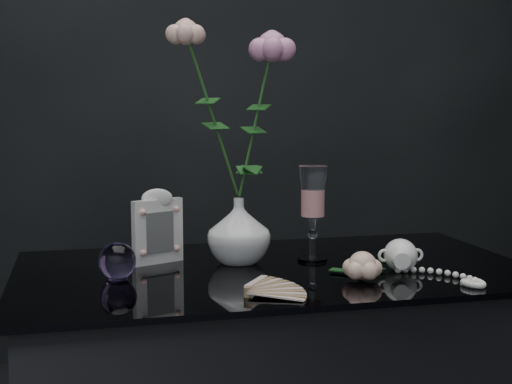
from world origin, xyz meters
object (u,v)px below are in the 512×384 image
object	(u,v)px
wine_glass	(313,214)
paperweight	(117,261)
picture_frame	(158,226)
loose_rose	(362,266)
vase	(239,231)
pearl_jar	(401,254)

from	to	relation	value
wine_glass	paperweight	world-z (taller)	wine_glass
picture_frame	loose_rose	bearing A→B (deg)	-57.09
loose_rose	wine_glass	bearing A→B (deg)	105.25
vase	pearl_jar	world-z (taller)	vase
picture_frame	loose_rose	xyz separation A→B (m)	(0.36, -0.25, -0.05)
paperweight	loose_rose	bearing A→B (deg)	-15.25
loose_rose	pearl_jar	distance (m)	0.12
picture_frame	paperweight	bearing A→B (deg)	-149.76
paperweight	pearl_jar	size ratio (longest dim) A/B	0.30
wine_glass	pearl_jar	bearing A→B (deg)	-41.74
picture_frame	loose_rose	size ratio (longest dim) A/B	0.96
vase	picture_frame	distance (m)	0.17
paperweight	pearl_jar	xyz separation A→B (m)	(0.56, -0.06, -0.00)
vase	paperweight	xyz separation A→B (m)	(-0.26, -0.08, -0.03)
wine_glass	pearl_jar	size ratio (longest dim) A/B	0.85
wine_glass	paperweight	xyz separation A→B (m)	(-0.42, -0.07, -0.07)
wine_glass	picture_frame	world-z (taller)	wine_glass
paperweight	pearl_jar	distance (m)	0.56
picture_frame	wine_glass	bearing A→B (deg)	-32.74
loose_rose	pearl_jar	bearing A→B (deg)	33.32
loose_rose	pearl_jar	size ratio (longest dim) A/B	0.69
vase	pearl_jar	size ratio (longest dim) A/B	0.58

